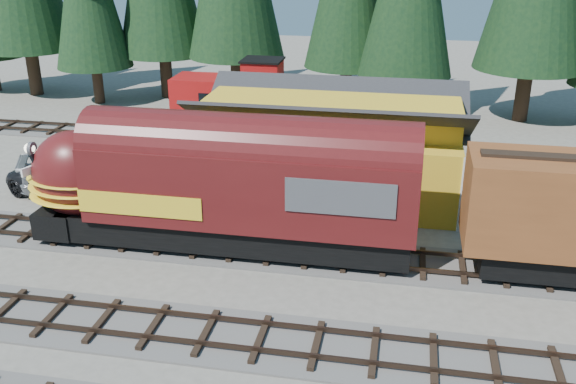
% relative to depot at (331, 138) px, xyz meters
% --- Properties ---
extents(ground, '(120.00, 120.00, 0.00)m').
position_rel_depot_xyz_m(ground, '(0.00, -10.50, -2.96)').
color(ground, '#6B665B').
rests_on(ground, ground).
extents(track_siding, '(68.00, 3.20, 0.33)m').
position_rel_depot_xyz_m(track_siding, '(10.00, -6.50, -2.90)').
color(track_siding, '#4C4947').
rests_on(track_siding, ground).
extents(track_spur, '(32.00, 3.20, 0.33)m').
position_rel_depot_xyz_m(track_spur, '(-10.00, 7.50, -2.90)').
color(track_spur, '#4C4947').
rests_on(track_spur, ground).
extents(depot, '(12.80, 7.00, 5.30)m').
position_rel_depot_xyz_m(depot, '(0.00, 0.00, 0.00)').
color(depot, gold).
rests_on(depot, ground).
extents(locomotive, '(16.04, 3.19, 4.36)m').
position_rel_depot_xyz_m(locomotive, '(-4.04, -6.50, -0.41)').
color(locomotive, black).
rests_on(locomotive, ground).
extents(caboose, '(9.06, 2.63, 4.71)m').
position_rel_depot_xyz_m(caboose, '(-5.89, 7.50, -0.59)').
color(caboose, black).
rests_on(caboose, ground).
extents(pickup_truck_a, '(6.43, 4.51, 1.63)m').
position_rel_depot_xyz_m(pickup_truck_a, '(-12.60, -2.69, -2.15)').
color(pickup_truck_a, black).
rests_on(pickup_truck_a, ground).
extents(pickup_truck_b, '(6.79, 5.03, 1.83)m').
position_rel_depot_xyz_m(pickup_truck_b, '(-12.09, -1.42, -2.05)').
color(pickup_truck_b, '#9DA0A5').
rests_on(pickup_truck_b, ground).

